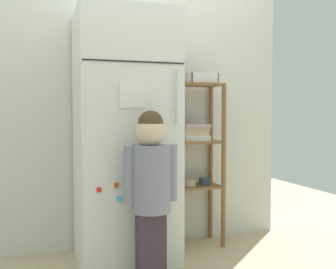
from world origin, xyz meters
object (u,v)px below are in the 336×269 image
object	(u,v)px
refrigerator	(125,137)
child_standing	(151,178)
pantry_shelf_unit	(196,149)
fruit_bin	(202,79)

from	to	relation	value
refrigerator	child_standing	size ratio (longest dim) A/B	1.65
pantry_shelf_unit	fruit_bin	bearing A→B (deg)	-10.50
pantry_shelf_unit	fruit_bin	size ratio (longest dim) A/B	5.70
fruit_bin	refrigerator	bearing A→B (deg)	-167.41
pantry_shelf_unit	refrigerator	bearing A→B (deg)	-165.80
child_standing	pantry_shelf_unit	xyz separation A→B (m)	(0.55, 0.59, 0.12)
fruit_bin	child_standing	bearing A→B (deg)	-135.65
child_standing	fruit_bin	bearing A→B (deg)	44.35
refrigerator	child_standing	distance (m)	0.50
child_standing	pantry_shelf_unit	distance (m)	0.81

